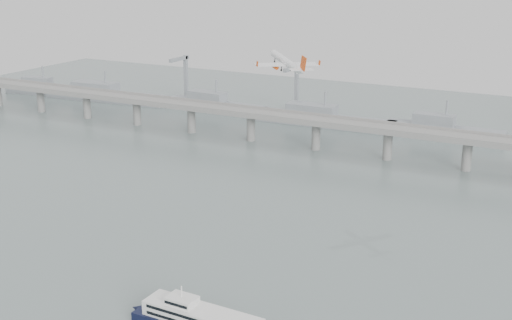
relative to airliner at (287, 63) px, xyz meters
The scene contains 4 objects.
ground 123.64m from the airliner, 87.22° to the right, with size 900.00×900.00×0.00m, color slate.
bridge 117.22m from the airliner, 87.98° to the left, with size 800.00×22.00×23.90m.
distant_fleet 235.31m from the airliner, 132.03° to the left, with size 453.00×60.90×40.00m.
airliner is the anchor object (origin of this frame).
Camera 1 is at (141.40, -215.14, 129.04)m, focal length 48.00 mm.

